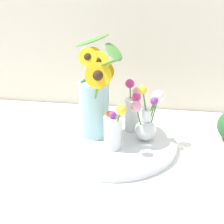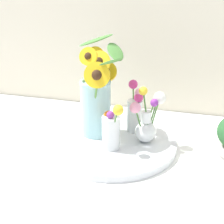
% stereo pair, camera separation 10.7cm
% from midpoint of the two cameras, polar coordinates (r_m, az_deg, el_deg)
% --- Properties ---
extents(ground_plane, '(6.00, 6.00, 0.00)m').
position_cam_midpoint_polar(ground_plane, '(1.05, -6.01, -8.86)').
color(ground_plane, white).
extents(serving_tray, '(0.46, 0.46, 0.02)m').
position_cam_midpoint_polar(serving_tray, '(1.13, -2.74, -5.64)').
color(serving_tray, silver).
rests_on(serving_tray, ground_plane).
extents(mason_jar_sunflowers, '(0.20, 0.21, 0.36)m').
position_cam_midpoint_polar(mason_jar_sunflowers, '(1.11, -5.86, 2.45)').
color(mason_jar_sunflowers, '#9ED1D6').
rests_on(mason_jar_sunflowers, serving_tray).
extents(vase_small_center, '(0.08, 0.08, 0.17)m').
position_cam_midpoint_polar(vase_small_center, '(1.03, -2.77, -3.13)').
color(vase_small_center, white).
rests_on(vase_small_center, serving_tray).
extents(vase_bulb_right, '(0.11, 0.10, 0.20)m').
position_cam_midpoint_polar(vase_bulb_right, '(1.09, 3.60, -1.43)').
color(vase_bulb_right, white).
rests_on(vase_bulb_right, serving_tray).
extents(vase_small_back, '(0.06, 0.07, 0.19)m').
position_cam_midpoint_polar(vase_small_back, '(1.16, 1.15, 0.47)').
color(vase_small_back, white).
rests_on(vase_small_back, serving_tray).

